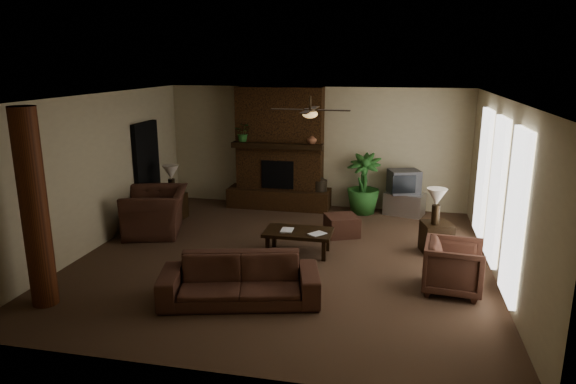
% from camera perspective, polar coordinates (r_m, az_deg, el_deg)
% --- Properties ---
extents(room_shell, '(7.00, 7.00, 7.00)m').
position_cam_1_polar(room_shell, '(8.67, -0.55, 1.28)').
color(room_shell, '#4F3827').
rests_on(room_shell, ground).
extents(fireplace, '(2.40, 0.70, 2.80)m').
position_cam_1_polar(fireplace, '(11.97, -0.94, 3.74)').
color(fireplace, '#452812').
rests_on(fireplace, ground).
extents(windows, '(0.08, 3.65, 2.35)m').
position_cam_1_polar(windows, '(8.83, 22.17, 0.10)').
color(windows, white).
rests_on(windows, ground).
extents(log_column, '(0.36, 0.36, 2.80)m').
position_cam_1_polar(log_column, '(7.81, -26.38, -1.74)').
color(log_column, '#592B16').
rests_on(log_column, ground).
extents(doorway, '(0.10, 1.00, 2.10)m').
position_cam_1_polar(doorway, '(11.58, -15.40, 2.32)').
color(doorway, black).
rests_on(doorway, ground).
extents(ceiling_fan, '(1.35, 1.35, 0.37)m').
position_cam_1_polar(ceiling_fan, '(8.71, 2.47, 8.85)').
color(ceiling_fan, black).
rests_on(ceiling_fan, ceiling).
extents(sofa, '(2.34, 1.18, 0.88)m').
position_cam_1_polar(sofa, '(7.42, -5.40, -8.91)').
color(sofa, '#492B1F').
rests_on(sofa, ground).
extents(armchair_left, '(1.23, 1.54, 1.17)m').
position_cam_1_polar(armchair_left, '(10.56, -14.52, -1.34)').
color(armchair_left, '#492B1F').
rests_on(armchair_left, ground).
extents(armchair_right, '(0.86, 0.91, 0.86)m').
position_cam_1_polar(armchair_right, '(8.07, 17.96, -7.70)').
color(armchair_right, '#492B1F').
rests_on(armchair_right, ground).
extents(coffee_table, '(1.20, 0.70, 0.43)m').
position_cam_1_polar(coffee_table, '(9.17, 1.15, -4.67)').
color(coffee_table, black).
rests_on(coffee_table, ground).
extents(ottoman, '(0.79, 0.79, 0.40)m').
position_cam_1_polar(ottoman, '(10.23, 6.01, -3.73)').
color(ottoman, '#492B1F').
rests_on(ottoman, ground).
extents(tv_stand, '(0.96, 0.72, 0.50)m').
position_cam_1_polar(tv_stand, '(11.82, 12.81, -1.28)').
color(tv_stand, '#BCBCBF').
rests_on(tv_stand, ground).
extents(tv, '(0.78, 0.71, 0.52)m').
position_cam_1_polar(tv, '(11.68, 12.77, 1.13)').
color(tv, '#3B3B3E').
rests_on(tv, tv_stand).
extents(floor_vase, '(0.34, 0.34, 0.77)m').
position_cam_1_polar(floor_vase, '(11.89, 3.55, 0.06)').
color(floor_vase, black).
rests_on(floor_vase, ground).
extents(floor_plant, '(0.98, 1.47, 0.76)m').
position_cam_1_polar(floor_plant, '(11.75, 8.32, -0.50)').
color(floor_plant, '#2B5F26').
rests_on(floor_plant, ground).
extents(side_table_left, '(0.55, 0.55, 0.55)m').
position_cam_1_polar(side_table_left, '(11.50, -12.70, -1.57)').
color(side_table_left, black).
rests_on(side_table_left, ground).
extents(lamp_left, '(0.44, 0.44, 0.65)m').
position_cam_1_polar(lamp_left, '(11.29, -12.88, 1.93)').
color(lamp_left, black).
rests_on(lamp_left, side_table_left).
extents(side_table_right, '(0.61, 0.61, 0.55)m').
position_cam_1_polar(side_table_right, '(9.64, 16.16, -4.91)').
color(side_table_right, black).
rests_on(side_table_right, ground).
extents(lamp_right, '(0.40, 0.40, 0.65)m').
position_cam_1_polar(lamp_right, '(9.38, 16.21, -0.81)').
color(lamp_right, black).
rests_on(lamp_right, side_table_right).
extents(mantel_plant, '(0.39, 0.43, 0.33)m').
position_cam_1_polar(mantel_plant, '(11.90, -4.96, 6.39)').
color(mantel_plant, '#2B5F26').
rests_on(mantel_plant, fireplace).
extents(mantel_vase, '(0.28, 0.28, 0.22)m').
position_cam_1_polar(mantel_vase, '(11.54, 2.70, 5.91)').
color(mantel_vase, '#94593B').
rests_on(mantel_vase, fireplace).
extents(book_a, '(0.22, 0.03, 0.29)m').
position_cam_1_polar(book_a, '(9.11, -0.78, -3.46)').
color(book_a, '#999999').
rests_on(book_a, coffee_table).
extents(book_b, '(0.18, 0.15, 0.29)m').
position_cam_1_polar(book_b, '(9.00, 2.82, -3.71)').
color(book_b, '#999999').
rests_on(book_b, coffee_table).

